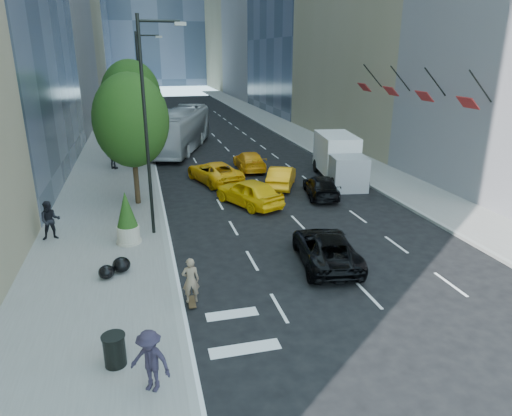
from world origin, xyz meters
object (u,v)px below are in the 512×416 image
object	(u,v)px
black_sedan_lincoln	(326,248)
trash_can	(115,351)
black_sedan_mercedes	(321,186)
city_bus	(180,130)
box_truck	(339,158)
skateboarder	(191,283)
planter_shrub	(127,219)

from	to	relation	value
black_sedan_lincoln	trash_can	world-z (taller)	black_sedan_lincoln
black_sedan_mercedes	city_bus	xyz separation A→B (m)	(-7.12, 16.80, 1.21)
box_truck	black_sedan_mercedes	bearing A→B (deg)	-119.67
black_sedan_lincoln	skateboarder	bearing A→B (deg)	27.42
black_sedan_lincoln	city_bus	size ratio (longest dim) A/B	0.37
city_bus	box_truck	size ratio (longest dim) A/B	1.98
black_sedan_lincoln	box_truck	world-z (taller)	box_truck
black_sedan_mercedes	trash_can	size ratio (longest dim) A/B	4.85
skateboarder	trash_can	world-z (taller)	skateboarder
black_sedan_mercedes	box_truck	distance (m)	4.31
skateboarder	city_bus	distance (m)	27.91
box_truck	planter_shrub	distance (m)	16.46
black_sedan_lincoln	planter_shrub	world-z (taller)	planter_shrub
black_sedan_lincoln	city_bus	distance (m)	26.09
planter_shrub	black_sedan_mercedes	bearing A→B (deg)	23.33
black_sedan_mercedes	planter_shrub	size ratio (longest dim) A/B	1.80
box_truck	planter_shrub	bearing A→B (deg)	-140.79
city_bus	box_truck	distance (m)	16.66
box_truck	planter_shrub	world-z (taller)	box_truck
city_bus	planter_shrub	world-z (taller)	city_bus
black_sedan_mercedes	box_truck	world-z (taller)	box_truck
skateboarder	planter_shrub	bearing A→B (deg)	-68.41
city_bus	trash_can	distance (m)	31.19
black_sedan_lincoln	trash_can	xyz separation A→B (m)	(-8.46, -5.00, -0.08)
skateboarder	black_sedan_mercedes	distance (m)	14.46
box_truck	planter_shrub	xyz separation A→B (m)	(-14.22, -8.29, -0.24)
skateboarder	black_sedan_mercedes	bearing A→B (deg)	-129.10
skateboarder	box_truck	size ratio (longest dim) A/B	0.25
black_sedan_lincoln	trash_can	bearing A→B (deg)	39.45
black_sedan_lincoln	black_sedan_mercedes	xyz separation A→B (m)	(3.42, 9.00, -0.04)
city_bus	black_sedan_lincoln	bearing A→B (deg)	-63.27
black_sedan_lincoln	black_sedan_mercedes	bearing A→B (deg)	-101.93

